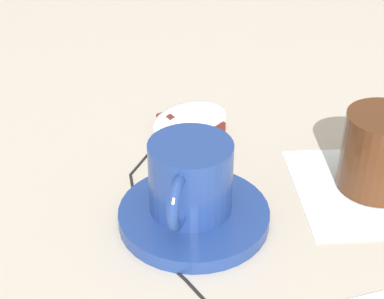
{
  "coord_description": "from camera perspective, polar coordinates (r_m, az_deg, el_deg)",
  "views": [
    {
      "loc": [
        -0.11,
        0.42,
        0.36
      ],
      "look_at": [
        0.1,
        -0.05,
        0.03
      ],
      "focal_mm": 55.0,
      "sensor_mm": 36.0,
      "label": 1
    }
  ],
  "objects": [
    {
      "name": "napkin_under_glass",
      "position": [
        0.63,
        16.94,
        -3.67
      ],
      "size": [
        0.21,
        0.21,
        0.0
      ],
      "primitive_type": "cube",
      "rotation": [
        0.0,
        0.0,
        0.49
      ],
      "color": "white",
      "rests_on": "ground"
    },
    {
      "name": "drinking_glass",
      "position": [
        0.61,
        17.85,
        -0.2
      ],
      "size": [
        0.08,
        0.08,
        0.08
      ],
      "primitive_type": "cylinder",
      "color": "#4C2814",
      "rests_on": "napkin_under_glass"
    },
    {
      "name": "saucer",
      "position": [
        0.56,
        0.18,
        -6.41
      ],
      "size": [
        0.14,
        0.14,
        0.01
      ],
      "primitive_type": "cylinder",
      "color": "navy",
      "rests_on": "ground"
    },
    {
      "name": "mouse_cable",
      "position": [
        0.51,
        1.72,
        -11.51
      ],
      "size": [
        0.34,
        0.24,
        0.0
      ],
      "color": "black",
      "rests_on": "ground"
    },
    {
      "name": "computer_mouse",
      "position": [
        0.69,
        -0.16,
        2.77
      ],
      "size": [
        0.11,
        0.12,
        0.04
      ],
      "color": "silver",
      "rests_on": "ground"
    },
    {
      "name": "ground_plane",
      "position": [
        0.57,
        6.96,
        -7.05
      ],
      "size": [
        3.0,
        3.0,
        0.0
      ],
      "primitive_type": "plane",
      "color": "#B2A899"
    },
    {
      "name": "coffee_cup",
      "position": [
        0.54,
        -0.2,
        -2.79
      ],
      "size": [
        0.08,
        0.11,
        0.07
      ],
      "color": "navy",
      "rests_on": "saucer"
    }
  ]
}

